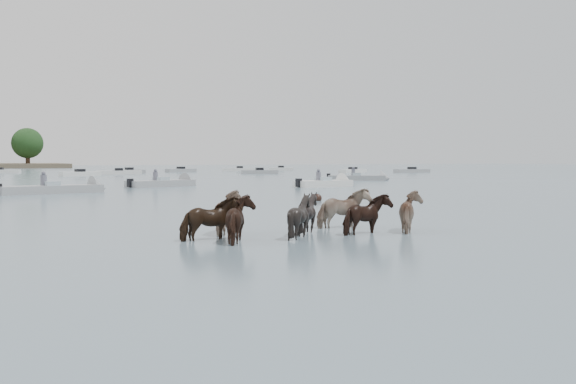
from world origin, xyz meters
name	(u,v)px	position (x,y,z in m)	size (l,w,h in m)	color
ground	(345,233)	(0.00, 0.00, 0.00)	(400.00, 400.00, 0.00)	#4C626E
pony_herd	(303,217)	(-1.15, 0.24, 0.48)	(7.25, 3.24, 1.36)	black
swimming_pony	(316,199)	(5.76, 12.09, 0.10)	(0.72, 0.44, 0.44)	black
motorboat_b	(65,189)	(-4.36, 25.06, 0.22)	(6.55, 3.00, 1.92)	gray
motorboat_c	(170,183)	(3.79, 31.30, 0.22)	(5.90, 3.53, 1.92)	gray
motorboat_d	(331,183)	(14.36, 25.53, 0.23)	(5.06, 2.19, 1.92)	silver
motorboat_e	(365,178)	(24.23, 36.07, 0.22)	(5.78, 4.57, 1.92)	gray
distant_flotilla	(58,173)	(0.23, 72.36, 0.26)	(104.64, 27.37, 0.93)	silver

